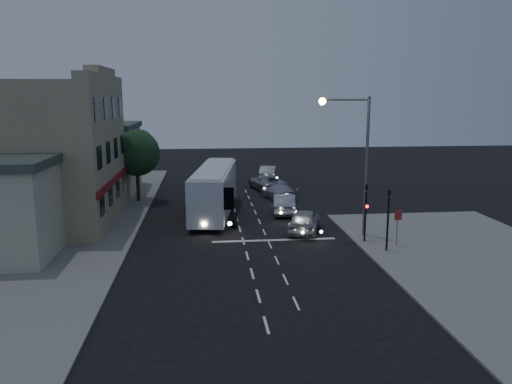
{
  "coord_description": "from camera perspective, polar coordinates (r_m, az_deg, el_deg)",
  "views": [
    {
      "loc": [
        -2.36,
        -28.71,
        9.13
      ],
      "look_at": [
        1.36,
        7.14,
        2.2
      ],
      "focal_mm": 35.0,
      "sensor_mm": 36.0,
      "label": 1
    }
  ],
  "objects": [
    {
      "name": "car_extra",
      "position": [
        55.31,
        1.42,
        2.21
      ],
      "size": [
        2.67,
        5.05,
        1.58
      ],
      "primitive_type": "imported",
      "rotation": [
        0.0,
        0.0,
        2.92
      ],
      "color": "#BCBCBC",
      "rests_on": "ground"
    },
    {
      "name": "sidewalk_far",
      "position": [
        39.28,
        -21.5,
        -3.24
      ],
      "size": [
        12.0,
        50.0,
        0.12
      ],
      "primitive_type": "cube",
      "color": "slate",
      "rests_on": "ground"
    },
    {
      "name": "traffic_signal_main",
      "position": [
        31.84,
        12.45,
        -1.54
      ],
      "size": [
        0.25,
        0.35,
        4.1
      ],
      "color": "black",
      "rests_on": "sidewalk_near"
    },
    {
      "name": "car_sedan_b",
      "position": [
        44.9,
        2.57,
        0.02
      ],
      "size": [
        3.1,
        5.01,
        1.36
      ],
      "primitive_type": "imported",
      "rotation": [
        0.0,
        0.0,
        3.42
      ],
      "color": "#B3B3BF",
      "rests_on": "ground"
    },
    {
      "name": "road_markings",
      "position": [
        33.49,
        0.55,
        -4.93
      ],
      "size": [
        8.0,
        30.55,
        0.01
      ],
      "color": "silver",
      "rests_on": "ground"
    },
    {
      "name": "streetlight",
      "position": [
        32.57,
        11.48,
        4.68
      ],
      "size": [
        3.32,
        0.44,
        9.0
      ],
      "color": "slate",
      "rests_on": "sidewalk_near"
    },
    {
      "name": "low_building_north",
      "position": [
        50.29,
        -18.72,
        3.76
      ],
      "size": [
        9.4,
        9.4,
        6.5
      ],
      "color": "#BEBA9B",
      "rests_on": "sidewalk_far"
    },
    {
      "name": "car_sedan_a",
      "position": [
        39.51,
        3.2,
        -1.33
      ],
      "size": [
        2.22,
        4.89,
        1.56
      ],
      "primitive_type": "imported",
      "rotation": [
        0.0,
        0.0,
        3.02
      ],
      "color": "#AFB2BA",
      "rests_on": "ground"
    },
    {
      "name": "traffic_signal_side",
      "position": [
        30.26,
        14.88,
        -2.3
      ],
      "size": [
        0.18,
        0.15,
        4.1
      ],
      "color": "black",
      "rests_on": "sidewalk_near"
    },
    {
      "name": "tour_bus",
      "position": [
        39.09,
        -4.76,
        0.37
      ],
      "size": [
        4.09,
        12.42,
        3.73
      ],
      "rotation": [
        0.0,
        0.0,
        -0.13
      ],
      "color": "silver",
      "rests_on": "ground"
    },
    {
      "name": "main_building",
      "position": [
        38.7,
        -23.39,
        4.1
      ],
      "size": [
        10.12,
        12.0,
        11.0
      ],
      "color": "tan",
      "rests_on": "sidewalk_far"
    },
    {
      "name": "ground",
      "position": [
        30.22,
        -1.18,
        -6.71
      ],
      "size": [
        120.0,
        120.0,
        0.0
      ],
      "primitive_type": "plane",
      "color": "black"
    },
    {
      "name": "car_sedan_c",
      "position": [
        49.32,
        1.27,
        1.11
      ],
      "size": [
        3.68,
        5.9,
        1.52
      ],
      "primitive_type": "imported",
      "rotation": [
        0.0,
        0.0,
        3.37
      ],
      "color": "#9191A1",
      "rests_on": "ground"
    },
    {
      "name": "sidewalk_near",
      "position": [
        30.48,
        24.91,
        -7.48
      ],
      "size": [
        12.0,
        24.0,
        0.12
      ],
      "primitive_type": "cube",
      "color": "slate",
      "rests_on": "ground"
    },
    {
      "name": "car_suv",
      "position": [
        34.22,
        5.56,
        -3.27
      ],
      "size": [
        3.21,
        5.0,
        1.58
      ],
      "primitive_type": "imported",
      "rotation": [
        0.0,
        0.0,
        2.83
      ],
      "color": "silver",
      "rests_on": "ground"
    },
    {
      "name": "street_tree",
      "position": [
        44.36,
        -13.51,
        4.59
      ],
      "size": [
        4.0,
        4.0,
        6.2
      ],
      "color": "black",
      "rests_on": "sidewalk_far"
    },
    {
      "name": "regulatory_sign",
      "position": [
        31.68,
        15.89,
        -3.3
      ],
      "size": [
        0.45,
        0.12,
        2.2
      ],
      "color": "slate",
      "rests_on": "sidewalk_near"
    }
  ]
}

